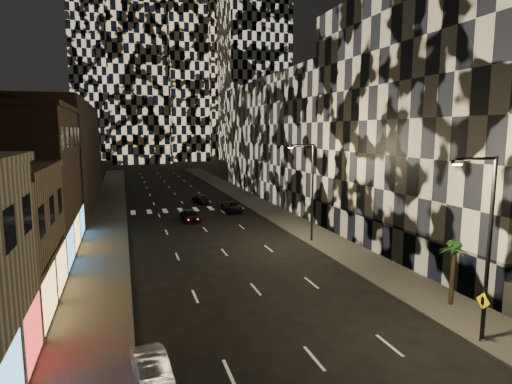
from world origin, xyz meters
TOP-DOWN VIEW (x-y plane):
  - sidewalk_left at (-10.00, 50.00)m, footprint 4.00×120.00m
  - sidewalk_right at (10.00, 50.00)m, footprint 4.00×120.00m
  - curb_left at (-7.90, 50.00)m, footprint 0.20×120.00m
  - curb_right at (7.90, 50.00)m, footprint 0.20×120.00m
  - retail_brown at (-17.00, 33.50)m, footprint 10.00×15.00m
  - retail_filler_left at (-17.00, 60.00)m, footprint 10.00×40.00m
  - midrise_right at (20.00, 24.50)m, footprint 16.00×25.00m
  - midrise_base at (12.30, 24.50)m, footprint 0.60×25.00m
  - midrise_filler_right at (20.00, 57.00)m, footprint 16.00×40.00m
  - tower_right_mid at (35.00, 135.00)m, footprint 20.00×20.00m
  - tower_center_low at (-2.00, 140.00)m, footprint 18.00×18.00m
  - streetlight_near at (8.35, 10.00)m, footprint 2.55×0.25m
  - streetlight_far at (8.35, 30.00)m, footprint 2.55×0.25m
  - car_silver_parked at (-7.20, 11.12)m, footprint 1.73×3.82m
  - car_dark_midlane at (-0.86, 42.49)m, footprint 2.12×4.23m
  - car_dark_oncoming at (2.54, 54.85)m, footprint 1.99×4.29m
  - car_dark_rightlane at (5.13, 46.83)m, footprint 2.22×4.63m
  - ped_sign at (8.30, 9.81)m, footprint 0.08×0.82m
  - palm_tree at (10.20, 13.94)m, footprint 1.95×1.91m

SIDE VIEW (x-z plane):
  - sidewalk_left at x=-10.00m, z-range 0.00..0.15m
  - sidewalk_right at x=10.00m, z-range 0.00..0.15m
  - curb_left at x=-7.90m, z-range 0.00..0.15m
  - curb_right at x=7.90m, z-range 0.00..0.15m
  - car_dark_oncoming at x=2.54m, z-range 0.00..1.21m
  - car_silver_parked at x=-7.20m, z-range 0.00..1.22m
  - car_dark_rightlane at x=5.13m, z-range 0.00..1.27m
  - car_dark_midlane at x=-0.86m, z-range 0.00..1.38m
  - midrise_base at x=12.30m, z-range 0.00..3.00m
  - ped_sign at x=8.30m, z-range 0.57..3.02m
  - palm_tree at x=10.20m, z-range 1.39..5.20m
  - streetlight_near at x=8.35m, z-range 0.85..9.85m
  - streetlight_far at x=8.35m, z-range 0.85..9.85m
  - retail_brown at x=-17.00m, z-range 0.00..12.00m
  - retail_filler_left at x=-17.00m, z-range 0.00..14.00m
  - midrise_filler_right at x=20.00m, z-range 0.00..18.00m
  - midrise_right at x=20.00m, z-range 0.00..22.00m
  - tower_center_low at x=-2.00m, z-range 0.00..95.00m
  - tower_right_mid at x=35.00m, z-range 0.00..100.00m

